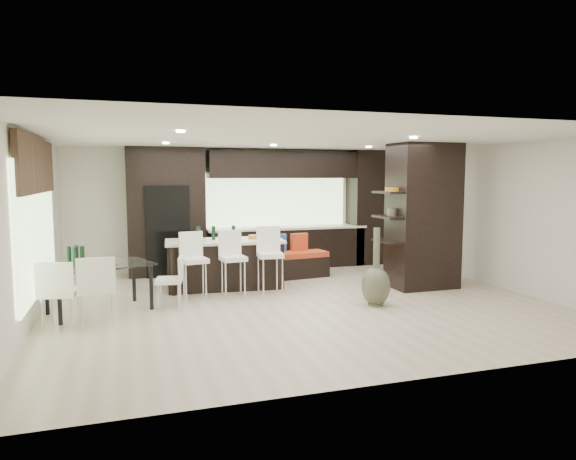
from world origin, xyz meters
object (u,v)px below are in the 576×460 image
object	(u,v)px
chair_near	(97,293)
floor_vase	(376,267)
stool_mid	(233,270)
chair_far	(61,297)
dining_table	(100,289)
kitchen_island	(225,264)
stool_left	(195,273)
chair_end	(169,284)
stool_right	(270,267)
bench	(295,265)

from	to	relation	value
chair_near	floor_vase	bearing A→B (deg)	-3.33
stool_mid	chair_near	xyz separation A→B (m)	(-2.17, -1.14, -0.00)
chair_far	stool_mid	bearing A→B (deg)	34.14
stool_mid	dining_table	size ratio (longest dim) A/B	0.61
kitchen_island	chair_near	world-z (taller)	chair_near
stool_left	chair_far	xyz separation A→B (m)	(-1.98, -1.13, -0.02)
floor_vase	chair_end	xyz separation A→B (m)	(-3.20, 0.93, -0.26)
kitchen_island	chair_near	size ratio (longest dim) A/B	2.35
kitchen_island	chair_end	world-z (taller)	kitchen_island
dining_table	stool_right	bearing A→B (deg)	-13.38
bench	chair_end	xyz separation A→B (m)	(-2.69, -1.68, 0.11)
stool_mid	chair_far	size ratio (longest dim) A/B	1.05
stool_mid	chair_near	bearing A→B (deg)	-157.99
stool_left	chair_end	size ratio (longest dim) A/B	1.24
kitchen_island	stool_mid	xyz separation A→B (m)	(0.00, -0.77, 0.01)
stool_right	dining_table	distance (m)	2.86
stool_mid	chair_end	world-z (taller)	stool_mid
floor_vase	dining_table	distance (m)	4.36
kitchen_island	chair_near	xyz separation A→B (m)	(-2.17, -1.92, 0.01)
stool_mid	stool_right	xyz separation A→B (m)	(0.67, -0.01, 0.02)
kitchen_island	chair_end	bearing A→B (deg)	-129.67
bench	dining_table	world-z (taller)	dining_table
stool_right	bench	size ratio (longest dim) A/B	0.70
stool_left	floor_vase	size ratio (longest dim) A/B	0.73
chair_near	chair_far	bearing A→B (deg)	177.73
stool_left	chair_near	world-z (taller)	stool_left
stool_left	bench	size ratio (longest dim) A/B	0.67
dining_table	chair_end	bearing A→B (deg)	-20.91
chair_far	bench	bearing A→B (deg)	40.96
chair_near	chair_end	world-z (taller)	chair_near
stool_left	stool_mid	world-z (taller)	stool_mid
floor_vase	chair_far	bearing A→B (deg)	177.78
stool_left	stool_mid	distance (m)	0.67
stool_mid	chair_end	size ratio (longest dim) A/B	1.24
bench	chair_far	bearing A→B (deg)	-157.52
dining_table	chair_end	size ratio (longest dim) A/B	2.03
kitchen_island	chair_near	distance (m)	2.89
stool_right	bench	world-z (taller)	stool_right
chair_near	stool_mid	bearing A→B (deg)	26.78
bench	chair_near	size ratio (longest dim) A/B	1.49
floor_vase	dining_table	size ratio (longest dim) A/B	0.83
dining_table	chair_far	world-z (taller)	chair_far
stool_mid	dining_table	xyz separation A→B (m)	(-2.17, -0.38, -0.10)
chair_near	chair_end	distance (m)	1.29
stool_right	chair_end	distance (m)	1.83
stool_left	chair_near	xyz separation A→B (m)	(-1.50, -1.14, -0.00)
bench	floor_vase	bearing A→B (deg)	-86.33
stool_left	stool_right	distance (m)	1.33
bench	kitchen_island	bearing A→B (deg)	-168.96
chair_near	chair_end	xyz separation A→B (m)	(1.05, 0.76, -0.09)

